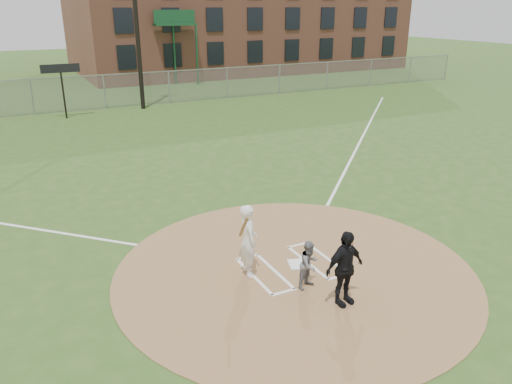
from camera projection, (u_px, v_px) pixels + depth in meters
name	position (u px, v px, depth m)	size (l,w,h in m)	color
ground	(294.00, 270.00, 11.74)	(140.00, 140.00, 0.00)	#2E4F1B
dirt_circle	(294.00, 270.00, 11.73)	(8.40, 8.40, 0.02)	#9A7249
home_plate	(299.00, 264.00, 11.93)	(0.50, 0.50, 0.03)	silver
foul_line_first	(361.00, 140.00, 23.06)	(0.10, 24.00, 0.01)	white
catcher	(309.00, 264.00, 10.84)	(0.53, 0.41, 1.08)	slate
umpire	(345.00, 268.00, 10.13)	(0.96, 0.40, 1.63)	black
batters_boxes	(291.00, 266.00, 11.85)	(2.08, 1.88, 0.01)	white
batter_at_plate	(248.00, 240.00, 11.23)	(0.64, 1.05, 1.78)	white
outfield_fence	(105.00, 92.00, 29.75)	(56.08, 0.08, 2.03)	slate
scoreboard_sign	(61.00, 74.00, 26.71)	(2.00, 0.10, 2.93)	black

